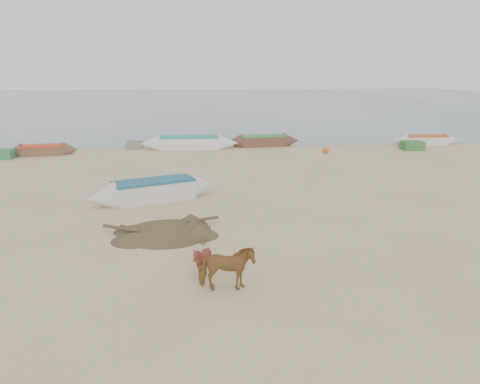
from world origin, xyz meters
name	(u,v)px	position (x,y,z in m)	size (l,w,h in m)	color
ground	(251,252)	(0.00, 0.00, 0.00)	(140.00, 140.00, 0.00)	tan
sea	(205,100)	(0.00, 82.00, 0.01)	(160.00, 160.00, 0.00)	slate
cow_adult	(226,269)	(-0.97, -2.65, 0.64)	(0.69, 1.50, 1.27)	brown
calf_front	(202,261)	(-1.61, -1.74, 0.50)	(0.80, 0.90, 0.99)	maroon
near_canoe	(154,190)	(-3.68, 6.67, 0.48)	(6.04, 1.29, 0.97)	beige
debris_pile	(166,227)	(-2.87, 2.13, 0.25)	(3.33, 3.33, 0.50)	brown
waterline_canoes	(238,143)	(1.41, 21.04, 0.44)	(58.07, 4.35, 1.00)	brown
beach_clutter	(277,147)	(4.22, 19.68, 0.30)	(44.24, 4.57, 0.64)	#327045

